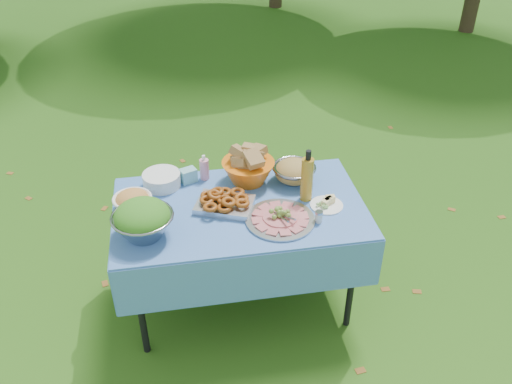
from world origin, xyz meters
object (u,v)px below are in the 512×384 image
salad_bowl (143,220)px  bread_bowl (248,167)px  pasta_bowl_steel (294,171)px  charcuterie_platter (280,214)px  picnic_table (241,256)px  plate_stack (162,180)px  oil_bottle (307,175)px

salad_bowl → bread_bowl: 0.78m
pasta_bowl_steel → charcuterie_platter: pasta_bowl_steel is taller
picnic_table → plate_stack: plate_stack is taller
oil_bottle → plate_stack: bearing=161.0°
plate_stack → oil_bottle: size_ratio=0.71×
salad_bowl → plate_stack: (0.11, 0.48, -0.07)m
pasta_bowl_steel → charcuterie_platter: bearing=-113.3°
plate_stack → oil_bottle: oil_bottle is taller
salad_bowl → oil_bottle: (0.95, 0.20, 0.06)m
salad_bowl → pasta_bowl_steel: bearing=23.5°
plate_stack → charcuterie_platter: charcuterie_platter is taller
salad_bowl → pasta_bowl_steel: size_ratio=1.24×
pasta_bowl_steel → bread_bowl: bearing=172.0°
bread_bowl → pasta_bowl_steel: (0.28, -0.04, -0.04)m
bread_bowl → plate_stack: bearing=175.2°
salad_bowl → charcuterie_platter: bearing=0.7°
bread_bowl → oil_bottle: size_ratio=0.99×
bread_bowl → oil_bottle: 0.40m
pasta_bowl_steel → oil_bottle: bearing=-82.3°
picnic_table → bread_bowl: (0.09, 0.26, 0.49)m
pasta_bowl_steel → salad_bowl: bearing=-156.5°
oil_bottle → pasta_bowl_steel: bearing=97.7°
pasta_bowl_steel → charcuterie_platter: (-0.17, -0.39, -0.03)m
charcuterie_platter → pasta_bowl_steel: bearing=66.7°
pasta_bowl_steel → oil_bottle: 0.23m
salad_bowl → pasta_bowl_steel: salad_bowl is taller
oil_bottle → picnic_table: bearing=-178.2°
charcuterie_platter → oil_bottle: bearing=43.5°
charcuterie_platter → plate_stack: bearing=143.7°
plate_stack → oil_bottle: (0.84, -0.29, 0.12)m
salad_bowl → pasta_bowl_steel: (0.92, 0.40, -0.04)m
picnic_table → charcuterie_platter: (0.20, -0.17, 0.43)m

